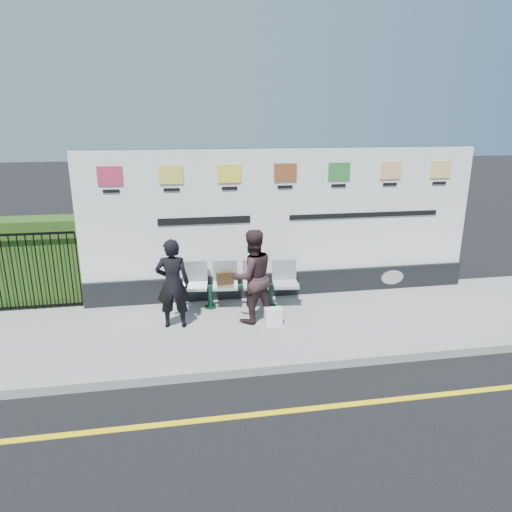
{
  "coord_description": "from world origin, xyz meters",
  "views": [
    {
      "loc": [
        -1.6,
        -4.97,
        3.65
      ],
      "look_at": [
        -0.23,
        2.94,
        1.25
      ],
      "focal_mm": 32.0,
      "sensor_mm": 36.0,
      "label": 1
    }
  ],
  "objects_px": {
    "woman_right": "(252,276)",
    "woman_left": "(173,284)",
    "billboard": "(283,234)",
    "bench": "(240,295)"
  },
  "relations": [
    {
      "from": "bench",
      "to": "woman_left",
      "type": "bearing_deg",
      "value": -146.29
    },
    {
      "from": "woman_left",
      "to": "woman_right",
      "type": "height_order",
      "value": "woman_right"
    },
    {
      "from": "bench",
      "to": "woman_right",
      "type": "xyz_separation_m",
      "value": [
        0.12,
        -0.67,
        0.61
      ]
    },
    {
      "from": "billboard",
      "to": "bench",
      "type": "xyz_separation_m",
      "value": [
        -0.98,
        -0.57,
        -1.06
      ]
    },
    {
      "from": "woman_right",
      "to": "billboard",
      "type": "bearing_deg",
      "value": -140.5
    },
    {
      "from": "bench",
      "to": "woman_right",
      "type": "relative_size",
      "value": 1.31
    },
    {
      "from": "billboard",
      "to": "bench",
      "type": "relative_size",
      "value": 3.56
    },
    {
      "from": "bench",
      "to": "woman_left",
      "type": "xyz_separation_m",
      "value": [
        -1.28,
        -0.67,
        0.56
      ]
    },
    {
      "from": "billboard",
      "to": "woman_left",
      "type": "distance_m",
      "value": 2.62
    },
    {
      "from": "woman_right",
      "to": "woman_left",
      "type": "bearing_deg",
      "value": -15.98
    }
  ]
}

